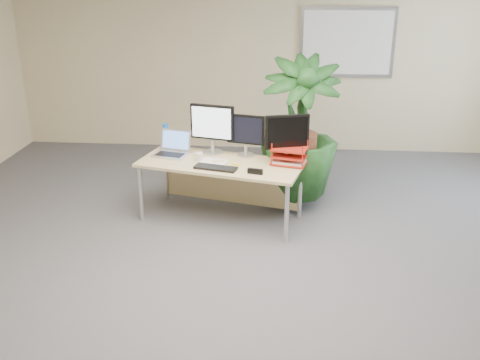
# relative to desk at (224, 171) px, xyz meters

# --- Properties ---
(floor) EXTENTS (8.00, 8.00, 0.00)m
(floor) POSITION_rel_desk_xyz_m (0.25, -1.61, -0.51)
(floor) COLOR #4A4A50
(floor) RESTS_ON ground
(back_wall) EXTENTS (7.00, 0.04, 2.70)m
(back_wall) POSITION_rel_desk_xyz_m (0.25, 2.39, 0.84)
(back_wall) COLOR beige
(back_wall) RESTS_ON floor
(whiteboard) EXTENTS (1.30, 0.04, 0.95)m
(whiteboard) POSITION_rel_desk_xyz_m (1.45, 2.35, 1.04)
(whiteboard) COLOR #9D9DA1
(whiteboard) RESTS_ON back_wall
(desk) EXTENTS (1.79, 1.08, 0.64)m
(desk) POSITION_rel_desk_xyz_m (0.00, 0.00, 0.00)
(desk) COLOR tan
(desk) RESTS_ON floor
(floor_plant) EXTENTS (0.87, 0.87, 1.50)m
(floor_plant) POSITION_rel_desk_xyz_m (0.78, 0.33, 0.24)
(floor_plant) COLOR #143714
(floor_plant) RESTS_ON floor
(monitor_left) EXTENTS (0.47, 0.22, 0.53)m
(monitor_left) POSITION_rel_desk_xyz_m (-0.14, 0.18, 0.44)
(monitor_left) COLOR #BCBCC1
(monitor_left) RESTS_ON desk
(monitor_right) EXTENTS (0.40, 0.18, 0.45)m
(monitor_right) POSITION_rel_desk_xyz_m (0.22, 0.13, 0.39)
(monitor_right) COLOR #BCBCC1
(monitor_right) RESTS_ON desk
(monitor_dark) EXTENTS (0.44, 0.20, 0.50)m
(monitor_dark) POSITION_rel_desk_xyz_m (0.65, -0.04, 0.42)
(monitor_dark) COLOR #BCBCC1
(monitor_dark) RESTS_ON desk
(laptop) EXTENTS (0.41, 0.38, 0.25)m
(laptop) POSITION_rel_desk_xyz_m (-0.56, 0.13, 0.19)
(laptop) COLOR #BBBABF
(laptop) RESTS_ON desk
(keyboard) EXTENTS (0.45, 0.24, 0.02)m
(keyboard) POSITION_rel_desk_xyz_m (-0.05, -0.29, 0.14)
(keyboard) COLOR black
(keyboard) RESTS_ON desk
(coffee_mug) EXTENTS (0.11, 0.08, 0.08)m
(coffee_mug) POSITION_rel_desk_xyz_m (-0.25, -0.07, 0.17)
(coffee_mug) COLOR silver
(coffee_mug) RESTS_ON desk
(spiral_notebook) EXTENTS (0.31, 0.26, 0.01)m
(spiral_notebook) POSITION_rel_desk_xyz_m (-0.09, -0.11, 0.14)
(spiral_notebook) COLOR silver
(spiral_notebook) RESTS_ON desk
(orange_pen) EXTENTS (0.13, 0.04, 0.01)m
(orange_pen) POSITION_rel_desk_xyz_m (-0.04, -0.10, 0.15)
(orange_pen) COLOR orange
(orange_pen) RESTS_ON spiral_notebook
(yellow_highlighter) EXTENTS (0.11, 0.06, 0.01)m
(yellow_highlighter) POSITION_rel_desk_xyz_m (0.15, -0.16, 0.14)
(yellow_highlighter) COLOR yellow
(yellow_highlighter) RESTS_ON desk
(water_bottle) EXTENTS (0.07, 0.07, 0.27)m
(water_bottle) POSITION_rel_desk_xyz_m (-0.68, 0.36, 0.26)
(water_bottle) COLOR #ACBFC9
(water_bottle) RESTS_ON desk
(letter_tray) EXTENTS (0.40, 0.34, 0.16)m
(letter_tray) POSITION_rel_desk_xyz_m (0.68, -0.08, 0.21)
(letter_tray) COLOR #A92114
(letter_tray) RESTS_ON desk
(stapler) EXTENTS (0.16, 0.07, 0.05)m
(stapler) POSITION_rel_desk_xyz_m (0.35, -0.39, 0.16)
(stapler) COLOR black
(stapler) RESTS_ON desk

